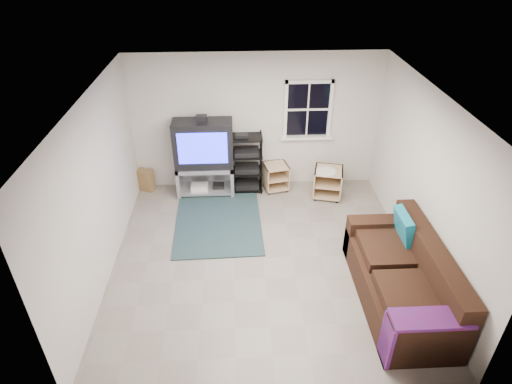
{
  "coord_description": "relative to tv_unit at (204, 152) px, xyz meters",
  "views": [
    {
      "loc": [
        -0.36,
        -5.09,
        4.43
      ],
      "look_at": [
        -0.09,
        0.4,
        0.97
      ],
      "focal_mm": 30.0,
      "sensor_mm": 36.0,
      "label": 1
    }
  ],
  "objects": [
    {
      "name": "av_rack",
      "position": [
        0.79,
        0.06,
        -0.36
      ],
      "size": [
        0.58,
        0.42,
        1.17
      ],
      "color": "black",
      "rests_on": "ground"
    },
    {
      "name": "side_table_right",
      "position": [
        2.31,
        -0.24,
        -0.54
      ],
      "size": [
        0.62,
        0.62,
        0.59
      ],
      "rotation": [
        0.0,
        0.0,
        -0.24
      ],
      "color": "tan",
      "rests_on": "ground"
    },
    {
      "name": "tv_unit",
      "position": [
        0.0,
        0.0,
        0.0
      ],
      "size": [
        1.08,
        0.54,
        1.58
      ],
      "color": "#94949C",
      "rests_on": "ground"
    },
    {
      "name": "side_table_left",
      "position": [
        1.34,
        0.08,
        -0.59
      ],
      "size": [
        0.52,
        0.52,
        0.52
      ],
      "rotation": [
        0.0,
        0.0,
        0.21
      ],
      "color": "tan",
      "rests_on": "ground"
    },
    {
      "name": "room",
      "position": [
        1.93,
        0.26,
        0.61
      ],
      "size": [
        4.6,
        4.62,
        4.6
      ],
      "color": "slate",
      "rests_on": "ground"
    },
    {
      "name": "shag_rug",
      "position": [
        0.25,
        -0.98,
        -0.86
      ],
      "size": [
        1.52,
        2.06,
        0.02
      ],
      "primitive_type": "cube",
      "rotation": [
        0.0,
        0.0,
        0.03
      ],
      "color": "black",
      "rests_on": "ground"
    },
    {
      "name": "paper_bag",
      "position": [
        -1.18,
        0.14,
        -0.66
      ],
      "size": [
        0.35,
        0.3,
        0.42
      ],
      "primitive_type": "cube",
      "rotation": [
        0.0,
        0.0,
        -0.43
      ],
      "color": "olive",
      "rests_on": "ground"
    },
    {
      "name": "sofa",
      "position": [
        2.8,
        -2.96,
        -0.51
      ],
      "size": [
        0.99,
        2.23,
        1.02
      ],
      "color": "black",
      "rests_on": "ground"
    }
  ]
}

